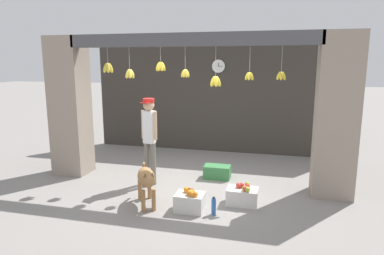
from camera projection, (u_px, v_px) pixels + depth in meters
name	position (u px, v px, depth m)	size (l,w,h in m)	color
ground_plane	(187.00, 188.00, 6.61)	(60.00, 60.00, 0.00)	gray
shop_back_wall	(215.00, 98.00, 9.10)	(6.59, 0.12, 2.91)	#38332D
shop_pillar_left	(70.00, 107.00, 7.26)	(0.70, 0.60, 2.91)	gray
shop_pillar_right	(336.00, 116.00, 5.99)	(0.70, 0.60, 2.91)	gray
storefront_awning	(186.00, 43.00, 6.22)	(4.69, 0.30, 0.97)	#4C4C51
dog	(146.00, 179.00, 5.69)	(0.62, 0.94, 0.70)	#9E7042
shopkeeper	(149.00, 134.00, 6.63)	(0.34, 0.29, 1.71)	#6B665B
fruit_crate_oranges	(190.00, 201.00, 5.56)	(0.46, 0.36, 0.38)	silver
fruit_crate_apples	(242.00, 195.00, 5.82)	(0.52, 0.36, 0.36)	silver
produce_box_green	(217.00, 172.00, 7.13)	(0.54, 0.33, 0.27)	#387A42
water_bottle	(214.00, 206.00, 5.43)	(0.07, 0.07, 0.29)	#2D60AD
wall_clock	(218.00, 66.00, 8.85)	(0.36, 0.03, 0.36)	black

